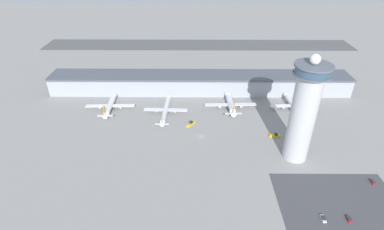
% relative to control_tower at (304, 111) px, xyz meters
% --- Properties ---
extents(ground_plane, '(1000.00, 1000.00, 0.00)m').
position_rel_control_tower_xyz_m(ground_plane, '(-58.76, 21.21, -33.20)').
color(ground_plane, gray).
extents(terminal_building, '(260.87, 25.00, 16.75)m').
position_rel_control_tower_xyz_m(terminal_building, '(-58.76, 91.21, -24.73)').
color(terminal_building, '#A3A8B2').
rests_on(terminal_building, ground).
extents(runway_strip, '(391.31, 44.00, 0.01)m').
position_rel_control_tower_xyz_m(runway_strip, '(-58.76, 225.92, -33.20)').
color(runway_strip, '#515154').
rests_on(runway_strip, ground).
extents(control_tower, '(20.68, 20.68, 67.60)m').
position_rel_control_tower_xyz_m(control_tower, '(0.00, 0.00, 0.00)').
color(control_tower, '#BCBCC1').
rests_on(control_tower, ground).
extents(parking_lot_surface, '(64.00, 40.00, 0.01)m').
position_rel_control_tower_xyz_m(parking_lot_surface, '(12.62, -36.47, -33.20)').
color(parking_lot_surface, '#424247').
rests_on(parking_lot_surface, ground).
extents(airplane_gate_alpha, '(39.23, 34.96, 12.82)m').
position_rel_control_tower_xyz_m(airplane_gate_alpha, '(-130.91, 57.84, -29.26)').
color(airplane_gate_alpha, white).
rests_on(airplane_gate_alpha, ground).
extents(airplane_gate_bravo, '(34.25, 43.88, 11.37)m').
position_rel_control_tower_xyz_m(airplane_gate_bravo, '(-85.95, 51.39, -29.25)').
color(airplane_gate_bravo, silver).
rests_on(airplane_gate_bravo, ground).
extents(airplane_gate_charlie, '(41.47, 32.96, 14.28)m').
position_rel_control_tower_xyz_m(airplane_gate_charlie, '(-34.46, 59.80, -28.74)').
color(airplane_gate_charlie, silver).
rests_on(airplane_gate_charlie, ground).
extents(airplane_gate_delta, '(36.52, 37.02, 13.05)m').
position_rel_control_tower_xyz_m(airplane_gate_delta, '(15.45, 58.87, -28.97)').
color(airplane_gate_delta, white).
rests_on(airplane_gate_delta, ground).
extents(service_truck_catering, '(6.70, 8.15, 2.64)m').
position_rel_control_tower_xyz_m(service_truck_catering, '(-66.10, 36.02, -32.29)').
color(service_truck_catering, black).
rests_on(service_truck_catering, ground).
extents(service_truck_fuel, '(7.67, 3.20, 2.47)m').
position_rel_control_tower_xyz_m(service_truck_fuel, '(-7.11, 21.51, -32.35)').
color(service_truck_fuel, black).
rests_on(service_truck_fuel, ground).
extents(car_red_hatchback, '(1.89, 4.77, 1.43)m').
position_rel_control_tower_xyz_m(car_red_hatchback, '(0.42, -49.45, -32.65)').
color(car_red_hatchback, black).
rests_on(car_red_hatchback, ground).
extents(car_green_van, '(1.93, 4.52, 1.40)m').
position_rel_control_tower_xyz_m(car_green_van, '(12.97, -49.73, -32.66)').
color(car_green_van, black).
rests_on(car_green_van, ground).
extents(car_blue_compact, '(2.01, 4.43, 1.37)m').
position_rel_control_tower_xyz_m(car_blue_compact, '(37.85, -23.54, -32.67)').
color(car_blue_compact, black).
rests_on(car_blue_compact, ground).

